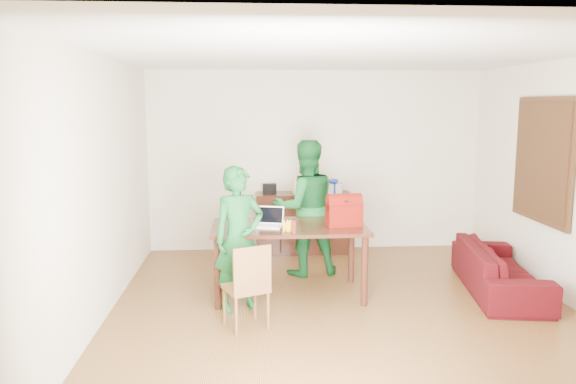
{
  "coord_description": "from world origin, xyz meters",
  "views": [
    {
      "loc": [
        -0.99,
        -5.66,
        2.2
      ],
      "look_at": [
        -0.54,
        0.83,
        1.18
      ],
      "focal_mm": 35.0,
      "sensor_mm": 36.0,
      "label": 1
    }
  ],
  "objects": [
    {
      "name": "person_far",
      "position": [
        -0.27,
        1.44,
        0.88
      ],
      "size": [
        0.95,
        0.8,
        1.75
      ],
      "primitive_type": "imported",
      "rotation": [
        0.0,
        0.0,
        3.31
      ],
      "color": "#135722",
      "rests_on": "ground"
    },
    {
      "name": "bottle",
      "position": [
        -0.52,
        0.22,
        0.91
      ],
      "size": [
        0.07,
        0.07,
        0.16
      ],
      "primitive_type": "cylinder",
      "rotation": [
        0.0,
        0.0,
        0.33
      ],
      "color": "#592114",
      "rests_on": "table"
    },
    {
      "name": "sofa",
      "position": [
        1.95,
        0.57,
        0.28
      ],
      "size": [
        1.02,
        1.97,
        0.55
      ],
      "primitive_type": "imported",
      "rotation": [
        0.0,
        0.0,
        1.42
      ],
      "color": "#390710",
      "rests_on": "ground"
    },
    {
      "name": "person_near",
      "position": [
        -1.11,
        0.21,
        0.78
      ],
      "size": [
        0.67,
        0.57,
        1.56
      ],
      "primitive_type": "imported",
      "rotation": [
        0.0,
        0.0,
        0.42
      ],
      "color": "#135623",
      "rests_on": "ground"
    },
    {
      "name": "room",
      "position": [
        0.01,
        0.13,
        1.31
      ],
      "size": [
        5.2,
        5.7,
        2.9
      ],
      "color": "#422510",
      "rests_on": "ground"
    },
    {
      "name": "laptop",
      "position": [
        -0.79,
        0.55,
        0.87
      ],
      "size": [
        0.35,
        0.28,
        0.22
      ],
      "rotation": [
        0.0,
        0.0,
        -0.24
      ],
      "color": "white",
      "rests_on": "table"
    },
    {
      "name": "chair",
      "position": [
        -1.03,
        -0.31,
        0.25
      ],
      "size": [
        0.5,
        0.5,
        0.86
      ],
      "rotation": [
        0.0,
        0.0,
        0.4
      ],
      "color": "brown",
      "rests_on": "ground"
    },
    {
      "name": "table",
      "position": [
        -0.54,
        0.63,
        0.72
      ],
      "size": [
        1.77,
        1.0,
        0.83
      ],
      "rotation": [
        0.0,
        0.0,
        -0.0
      ],
      "color": "black",
      "rests_on": "ground"
    },
    {
      "name": "bananas",
      "position": [
        -0.59,
        0.28,
        0.85
      ],
      "size": [
        0.17,
        0.14,
        0.05
      ],
      "primitive_type": null,
      "rotation": [
        0.0,
        0.0,
        -0.39
      ],
      "color": "yellow",
      "rests_on": "table"
    },
    {
      "name": "red_bag",
      "position": [
        0.08,
        0.58,
        0.97
      ],
      "size": [
        0.41,
        0.26,
        0.29
      ],
      "primitive_type": "cube",
      "rotation": [
        0.0,
        0.0,
        0.09
      ],
      "color": "maroon",
      "rests_on": "table"
    }
  ]
}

